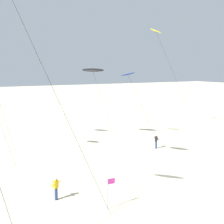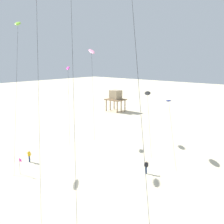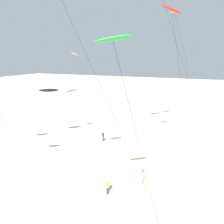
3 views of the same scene
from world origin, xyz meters
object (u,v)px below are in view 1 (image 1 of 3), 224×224
(kite_flyer_nearest, at_px, (56,188))
(kite_flyer_middle, at_px, (156,141))
(kite_yellow, at_px, (157,34))
(kite_black, at_px, (93,70))
(kite_navy, at_px, (128,75))
(marker_flag, at_px, (110,187))

(kite_flyer_nearest, relative_size, kite_flyer_middle, 1.00)
(kite_yellow, bearing_deg, kite_black, -169.98)
(kite_navy, relative_size, kite_black, 0.94)
(kite_black, bearing_deg, kite_yellow, 10.02)
(kite_black, xyz_separation_m, kite_flyer_middle, (4.80, -7.06, -8.13))
(kite_black, bearing_deg, kite_flyer_middle, -55.78)
(marker_flag, bearing_deg, kite_yellow, 47.27)
(kite_yellow, distance_m, kite_flyer_middle, 17.41)
(kite_black, bearing_deg, marker_flag, -111.14)
(kite_yellow, bearing_deg, marker_flag, -132.73)
(kite_yellow, distance_m, kite_flyer_nearest, 29.81)
(kite_flyer_middle, distance_m, marker_flag, 15.65)
(kite_flyer_nearest, bearing_deg, kite_black, 56.80)
(marker_flag, bearing_deg, kite_flyer_nearest, 133.20)
(kite_navy, height_order, marker_flag, kite_navy)
(kite_navy, height_order, kite_flyer_middle, kite_navy)
(kite_navy, bearing_deg, kite_flyer_middle, -85.70)
(kite_flyer_nearest, bearing_deg, marker_flag, -46.80)
(kite_flyer_nearest, bearing_deg, kite_navy, 43.58)
(kite_yellow, bearing_deg, kite_flyer_middle, -125.53)
(kite_black, distance_m, kite_flyer_middle, 11.79)
(kite_black, height_order, kite_flyer_nearest, kite_black)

